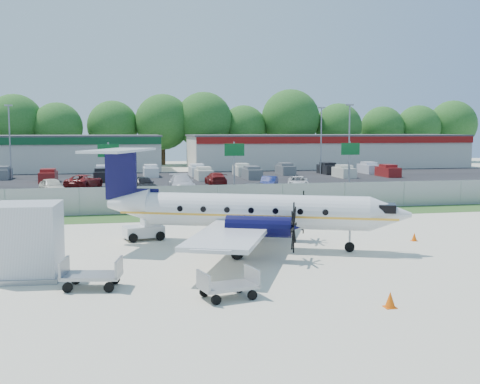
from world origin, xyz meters
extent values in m
plane|color=beige|center=(0.00, 0.00, 0.00)|extent=(170.00, 170.00, 0.00)
cube|color=#2D561E|center=(0.00, 12.00, 0.01)|extent=(170.00, 4.00, 0.02)
cube|color=black|center=(0.00, 19.00, 0.01)|extent=(170.00, 8.00, 0.02)
cube|color=black|center=(0.00, 40.00, 0.01)|extent=(170.00, 32.00, 0.02)
cube|color=gray|center=(0.00, 14.00, 1.00)|extent=(120.00, 0.02, 1.90)
cube|color=gray|center=(0.00, 14.00, 1.98)|extent=(120.00, 0.06, 0.06)
cube|color=gray|center=(0.00, 14.00, 0.05)|extent=(120.00, 0.06, 0.06)
cube|color=beige|center=(26.00, 62.00, 2.50)|extent=(44.00, 12.00, 5.00)
cube|color=#474749|center=(26.00, 62.00, 5.12)|extent=(44.40, 12.40, 0.24)
cube|color=maroon|center=(26.00, 55.90, 4.50)|extent=(44.00, 0.20, 1.00)
cylinder|color=gray|center=(-8.00, 23.00, 2.50)|extent=(0.14, 0.14, 5.00)
cube|color=#0C5923|center=(-8.00, 22.85, 4.30)|extent=(1.80, 0.08, 1.10)
cylinder|color=gray|center=(3.00, 23.00, 2.50)|extent=(0.14, 0.14, 5.00)
cube|color=#0C5923|center=(3.00, 22.85, 4.30)|extent=(1.80, 0.08, 1.10)
cylinder|color=gray|center=(14.00, 23.00, 2.50)|extent=(0.14, 0.14, 5.00)
cube|color=#0C5923|center=(14.00, 22.85, 4.30)|extent=(1.80, 0.08, 1.10)
cylinder|color=gray|center=(20.00, 38.00, 4.50)|extent=(0.18, 0.18, 9.00)
cube|color=gray|center=(20.00, 38.00, 9.00)|extent=(0.90, 0.35, 0.18)
cylinder|color=gray|center=(-20.00, 48.00, 4.50)|extent=(0.18, 0.18, 9.00)
cube|color=gray|center=(-20.00, 48.00, 9.00)|extent=(0.90, 0.35, 0.18)
cylinder|color=gray|center=(20.00, 48.00, 4.50)|extent=(0.18, 0.18, 9.00)
cube|color=gray|center=(20.00, 48.00, 9.00)|extent=(0.90, 0.35, 0.18)
cylinder|color=silver|center=(-0.41, -0.09, 1.96)|extent=(11.17, 5.97, 1.73)
cone|color=silver|center=(5.77, -2.67, 1.96)|extent=(2.51, 2.37, 1.73)
cone|color=silver|center=(-6.75, 2.55, 2.14)|extent=(2.85, 2.51, 1.73)
cube|color=black|center=(5.60, -2.60, 2.28)|extent=(1.21, 1.41, 0.41)
cube|color=silver|center=(-0.83, 0.08, 1.46)|extent=(8.85, 15.91, 0.20)
cylinder|color=black|center=(-0.92, -2.74, 1.59)|extent=(3.24, 2.12, 1.00)
cylinder|color=black|center=(1.11, 2.13, 1.59)|extent=(3.24, 2.12, 1.00)
cube|color=black|center=(-7.17, 2.73, 3.69)|extent=(1.66, 0.82, 2.64)
cube|color=silver|center=(-7.25, 2.76, 5.01)|extent=(4.19, 6.05, 0.13)
cylinder|color=gray|center=(3.96, -1.91, 0.59)|extent=(0.11, 0.11, 1.18)
cylinder|color=black|center=(3.96, -1.91, 0.25)|extent=(0.53, 0.35, 0.51)
cylinder|color=black|center=(-1.84, -2.35, 0.29)|extent=(0.68, 0.56, 0.58)
cylinder|color=black|center=(0.19, 2.52, 0.29)|extent=(0.68, 0.56, 0.58)
cube|color=silver|center=(-5.99, 3.66, 0.47)|extent=(2.36, 1.71, 0.60)
cube|color=silver|center=(-5.57, 3.75, 0.94)|extent=(1.16, 1.29, 0.43)
cube|color=black|center=(-5.19, 3.83, 0.96)|extent=(0.35, 0.95, 0.34)
cylinder|color=black|center=(-6.59, 2.84, 0.26)|extent=(0.54, 0.30, 0.51)
cylinder|color=black|center=(-6.88, 4.14, 0.26)|extent=(0.54, 0.30, 0.51)
cylinder|color=black|center=(-5.09, 3.18, 0.26)|extent=(0.54, 0.30, 0.51)
cylinder|color=black|center=(-5.38, 4.47, 0.26)|extent=(0.54, 0.30, 0.51)
cube|color=gray|center=(-3.53, -8.83, 0.46)|extent=(2.26, 1.66, 0.12)
cube|color=gray|center=(-4.47, -9.05, 0.76)|extent=(0.36, 1.20, 0.61)
cube|color=gray|center=(-2.59, -8.60, 0.76)|extent=(0.36, 1.20, 0.61)
cylinder|color=black|center=(-4.09, -9.54, 0.18)|extent=(0.38, 0.20, 0.37)
cylinder|color=black|center=(-4.35, -8.45, 0.18)|extent=(0.38, 0.20, 0.37)
cylinder|color=black|center=(-2.71, -9.20, 0.18)|extent=(0.38, 0.20, 0.37)
cylinder|color=black|center=(-2.97, -8.12, 0.18)|extent=(0.38, 0.20, 0.37)
cube|color=gray|center=(-8.43, -6.38, 0.50)|extent=(2.43, 1.73, 0.13)
cube|color=gray|center=(-9.47, -6.18, 0.83)|extent=(0.34, 1.33, 0.67)
cube|color=gray|center=(-7.40, -6.58, 0.83)|extent=(0.34, 1.33, 0.67)
cylinder|color=black|center=(-9.31, -6.83, 0.20)|extent=(0.42, 0.21, 0.40)
cylinder|color=black|center=(-9.08, -5.63, 0.20)|extent=(0.42, 0.21, 0.40)
cylinder|color=black|center=(-7.79, -7.13, 0.20)|extent=(0.42, 0.21, 0.40)
cylinder|color=black|center=(-7.56, -5.92, 0.20)|extent=(0.42, 0.21, 0.40)
cube|color=silver|center=(-11.08, -4.06, 1.55)|extent=(2.78, 2.78, 3.10)
cube|color=gray|center=(-11.08, -4.06, 0.10)|extent=(3.01, 3.01, 0.21)
cone|color=#EC5607|center=(8.60, 0.18, 0.23)|extent=(0.31, 0.31, 0.46)
cube|color=#EC5607|center=(8.60, 0.18, 0.01)|extent=(0.32, 0.32, 0.03)
cone|color=#EC5607|center=(1.74, -11.08, 0.28)|extent=(0.38, 0.38, 0.57)
cube|color=#EC5607|center=(1.74, -11.08, 0.02)|extent=(0.40, 0.40, 0.03)
cone|color=#EC5607|center=(4.37, 14.26, 0.30)|extent=(0.40, 0.40, 0.60)
cube|color=#EC5607|center=(4.37, 14.26, 0.02)|extent=(0.42, 0.42, 0.03)
imported|color=#595B5E|center=(3.93, 21.07, 0.00)|extent=(4.99, 3.02, 1.59)
imported|color=beige|center=(-13.29, 28.48, 0.00)|extent=(3.11, 4.96, 1.57)
imported|color=black|center=(-4.93, 28.49, 0.00)|extent=(3.27, 5.21, 1.65)
imported|color=silver|center=(-1.03, 29.61, 0.00)|extent=(2.29, 5.57, 1.61)
imported|color=navy|center=(7.72, 28.71, 0.00)|extent=(2.91, 4.47, 1.39)
imported|color=silver|center=(10.99, 29.37, 0.00)|extent=(3.39, 5.06, 1.29)
imported|color=maroon|center=(-10.64, 34.36, 0.00)|extent=(4.24, 5.72, 1.44)
imported|color=maroon|center=(3.36, 35.26, 0.00)|extent=(1.96, 4.80, 1.39)
camera|label=1|loc=(-7.46, -29.81, 6.14)|focal=45.00mm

